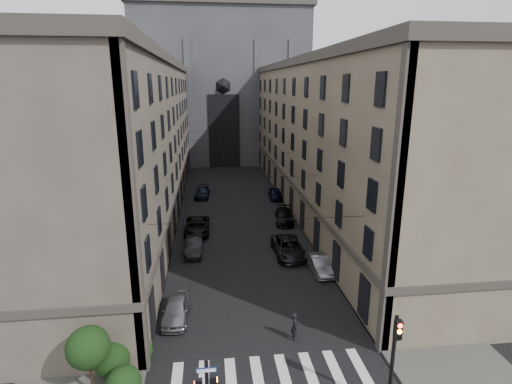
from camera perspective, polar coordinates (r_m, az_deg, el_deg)
name	(u,v)px	position (r m, az deg, el deg)	size (l,w,h in m)	color
sidewalk_left	(152,212)	(52.86, -14.57, -2.74)	(7.00, 80.00, 0.15)	#383533
sidewalk_right	(312,206)	(54.08, 8.05, -1.99)	(7.00, 80.00, 0.15)	#383533
zebra_crossing	(271,374)	(24.88, 2.09, -24.53)	(11.00, 3.20, 0.01)	beige
building_left	(123,140)	(51.37, -18.53, 7.07)	(13.60, 60.60, 18.85)	#474037
building_right	(337,137)	(52.97, 11.53, 7.77)	(13.60, 60.60, 18.85)	brown
gothic_tower	(221,75)	(88.92, -5.04, 16.35)	(35.00, 23.00, 58.00)	#2D2D33
traffic_light_right	(394,351)	(22.01, 19.14, -20.72)	(0.34, 0.50, 5.20)	black
shrub_cluster	(109,359)	(24.24, -20.32, -21.46)	(3.90, 4.40, 3.90)	black
tram_wires	(234,155)	(50.37, -3.22, 5.27)	(14.00, 60.00, 0.43)	black
car_left_near	(176,309)	(29.45, -11.32, -16.13)	(1.75, 4.36, 1.49)	slate
car_left_midnear	(194,246)	(39.43, -8.84, -7.61)	(1.58, 4.53, 1.49)	black
car_left_midfar	(197,226)	(44.45, -8.40, -4.87)	(2.61, 5.65, 1.57)	black
car_left_far	(202,193)	(58.26, -7.68, -0.07)	(1.97, 4.85, 1.41)	black
car_right_near	(319,264)	(35.76, 9.06, -10.17)	(1.49, 4.28, 1.41)	slate
car_right_midnear	(289,248)	(38.56, 4.68, -7.91)	(2.69, 5.83, 1.62)	black
car_right_midfar	(284,216)	(47.48, 4.06, -3.48)	(2.07, 5.10, 1.48)	black
car_right_far	(275,194)	(57.05, 2.80, -0.23)	(1.78, 4.42, 1.50)	black
pedestrian	(295,326)	(27.01, 5.54, -18.56)	(0.68, 0.44, 1.86)	black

